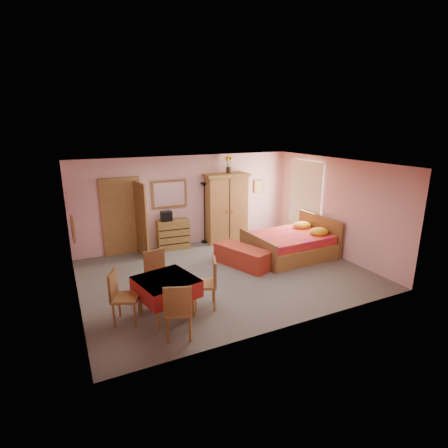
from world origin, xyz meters
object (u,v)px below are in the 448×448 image
sunflower_vase (229,165)px  chair_south (179,309)px  floor_lamp (205,213)px  bench (242,257)px  chair_west (126,297)px  dining_table (167,297)px  bed (290,238)px  chest_of_drawers (173,234)px  wall_mirror (169,194)px  wardrobe (226,208)px  chair_north (160,276)px  chair_east (204,284)px  stereo (166,216)px

sunflower_vase → chair_south: (-3.01, -4.20, -1.81)m
floor_lamp → bench: size_ratio=1.22×
floor_lamp → chair_west: floor_lamp is taller
sunflower_vase → chair_south: size_ratio=0.50×
floor_lamp → dining_table: bearing=-122.4°
sunflower_vase → bed: size_ratio=0.23×
bed → chair_west: bed is taller
chest_of_drawers → bed: (2.64, -1.92, 0.08)m
wall_mirror → chair_west: wall_mirror is taller
wall_mirror → bench: bearing=-61.1°
wardrobe → chair_north: size_ratio=2.06×
wall_mirror → chair_east: bearing=-96.2°
chair_south → chair_north: chair_north is taller
dining_table → floor_lamp: bearing=57.6°
wardrobe → dining_table: wardrobe is taller
bench → wardrobe: bearing=75.6°
bench → chair_west: size_ratio=1.51×
wall_mirror → chair_north: wall_mirror is taller
chair_south → chair_east: (0.76, 0.72, -0.01)m
stereo → floor_lamp: size_ratio=0.16×
bed → bench: 1.51m
wardrobe → chair_south: bearing=-121.7°
chair_east → dining_table: bearing=107.6°
wardrobe → chair_north: wardrobe is taller
bench → dining_table: 2.79m
wall_mirror → chair_east: 3.87m
chair_north → chair_east: (0.69, -0.67, -0.01)m
chair_north → chair_east: size_ratio=1.03×
chest_of_drawers → chair_south: chair_south is taller
stereo → bed: size_ratio=0.14×
bed → bench: size_ratio=1.45×
floor_lamp → chair_south: bearing=-117.8°
bench → chair_north: bearing=-160.8°
chest_of_drawers → sunflower_vase: bearing=4.5°
chest_of_drawers → chair_south: size_ratio=0.89×
bed → chair_east: 3.50m
sunflower_vase → chair_east: bearing=-122.9°
dining_table → chair_east: bearing=-3.1°
chest_of_drawers → chair_west: 3.90m
chair_south → bed: bearing=50.6°
stereo → bed: (2.82, -1.91, -0.48)m
wall_mirror → wardrobe: 1.75m
bed → chair_west: bearing=-164.2°
floor_lamp → dining_table: 4.24m
chair_south → wardrobe: bearing=75.2°
chair_north → bench: bearing=-172.6°
floor_lamp → chair_south: (-2.27, -4.31, -0.41)m
chest_of_drawers → floor_lamp: size_ratio=0.49×
chair_west → bed: bearing=131.9°
chair_south → floor_lamp: bearing=82.4°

